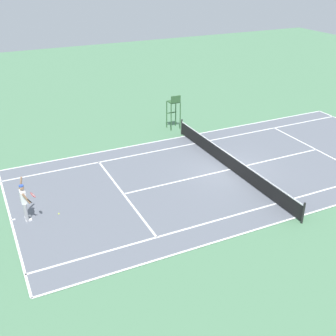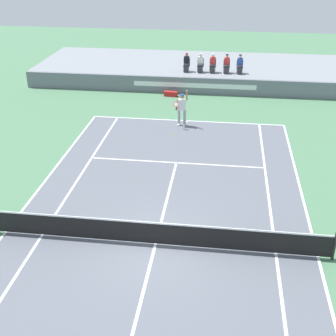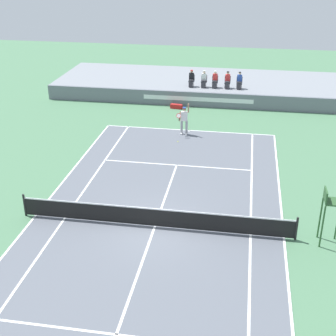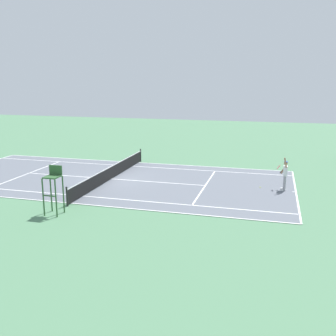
% 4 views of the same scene
% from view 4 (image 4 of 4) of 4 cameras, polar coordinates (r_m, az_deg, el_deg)
% --- Properties ---
extents(ground_plane, '(80.00, 80.00, 0.00)m').
position_cam_4_polar(ground_plane, '(26.62, -8.22, -1.64)').
color(ground_plane, '#4C7A56').
extents(court, '(11.08, 23.88, 0.03)m').
position_cam_4_polar(court, '(26.62, -8.22, -1.62)').
color(court, slate).
rests_on(court, ground).
extents(net, '(11.98, 0.10, 1.07)m').
position_cam_4_polar(net, '(26.50, -8.25, -0.55)').
color(net, black).
rests_on(net, ground).
extents(tennis_player, '(0.76, 0.62, 2.08)m').
position_cam_4_polar(tennis_player, '(24.53, 16.72, -0.92)').
color(tennis_player, '#9E9EA3').
rests_on(tennis_player, ground).
extents(tennis_ball, '(0.07, 0.07, 0.07)m').
position_cam_4_polar(tennis_ball, '(24.94, 13.35, -2.78)').
color(tennis_ball, '#D1E533').
rests_on(tennis_ball, ground).
extents(umpire_chair, '(0.77, 0.77, 2.44)m').
position_cam_4_polar(umpire_chair, '(20.11, -16.43, -2.23)').
color(umpire_chair, '#2D562D').
rests_on(umpire_chair, ground).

